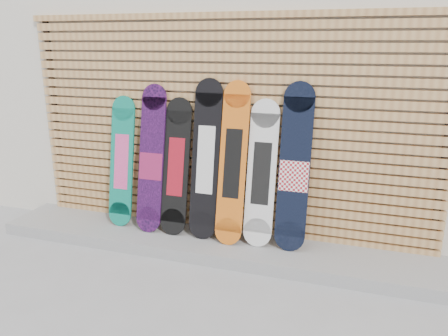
{
  "coord_description": "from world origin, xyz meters",
  "views": [
    {
      "loc": [
        1.16,
        -3.11,
        2.04
      ],
      "look_at": [
        -0.08,
        0.75,
        0.85
      ],
      "focal_mm": 35.0,
      "sensor_mm": 36.0,
      "label": 1
    }
  ],
  "objects": [
    {
      "name": "snowboard_1",
      "position": [
        -0.87,
        0.77,
        0.86
      ],
      "size": [
        0.27,
        0.34,
        1.5
      ],
      "color": "black",
      "rests_on": "concrete_step"
    },
    {
      "name": "snowboard_4",
      "position": [
        0.0,
        0.76,
        0.9
      ],
      "size": [
        0.27,
        0.36,
        1.56
      ],
      "color": "orange",
      "rests_on": "concrete_step"
    },
    {
      "name": "snowboard_2",
      "position": [
        -0.6,
        0.78,
        0.81
      ],
      "size": [
        0.27,
        0.32,
        1.38
      ],
      "color": "black",
      "rests_on": "concrete_step"
    },
    {
      "name": "slat_wall",
      "position": [
        -0.15,
        0.97,
        1.21
      ],
      "size": [
        4.26,
        0.08,
        2.29
      ],
      "color": "#B17F4A",
      "rests_on": "ground"
    },
    {
      "name": "snowboard_0",
      "position": [
        -1.24,
        0.8,
        0.8
      ],
      "size": [
        0.26,
        0.29,
        1.37
      ],
      "color": "#0C7460",
      "rests_on": "concrete_step"
    },
    {
      "name": "snowboard_6",
      "position": [
        0.59,
        0.79,
        0.89
      ],
      "size": [
        0.29,
        0.31,
        1.57
      ],
      "color": "black",
      "rests_on": "concrete_step"
    },
    {
      "name": "snowboard_5",
      "position": [
        0.28,
        0.79,
        0.82
      ],
      "size": [
        0.28,
        0.31,
        1.4
      ],
      "color": "silver",
      "rests_on": "concrete_step"
    },
    {
      "name": "building",
      "position": [
        0.5,
        3.5,
        1.8
      ],
      "size": [
        12.0,
        5.0,
        3.6
      ],
      "primitive_type": "cube",
      "color": "beige",
      "rests_on": "ground"
    },
    {
      "name": "snowboard_3",
      "position": [
        -0.28,
        0.79,
        0.91
      ],
      "size": [
        0.28,
        0.32,
        1.57
      ],
      "color": "black",
      "rests_on": "concrete_step"
    },
    {
      "name": "ground",
      "position": [
        0.0,
        0.0,
        0.0
      ],
      "size": [
        80.0,
        80.0,
        0.0
      ],
      "primitive_type": "plane",
      "color": "gray",
      "rests_on": "ground"
    },
    {
      "name": "concrete_step",
      "position": [
        -0.15,
        0.68,
        0.06
      ],
      "size": [
        4.6,
        0.7,
        0.12
      ],
      "primitive_type": "cube",
      "color": "gray",
      "rests_on": "ground"
    }
  ]
}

